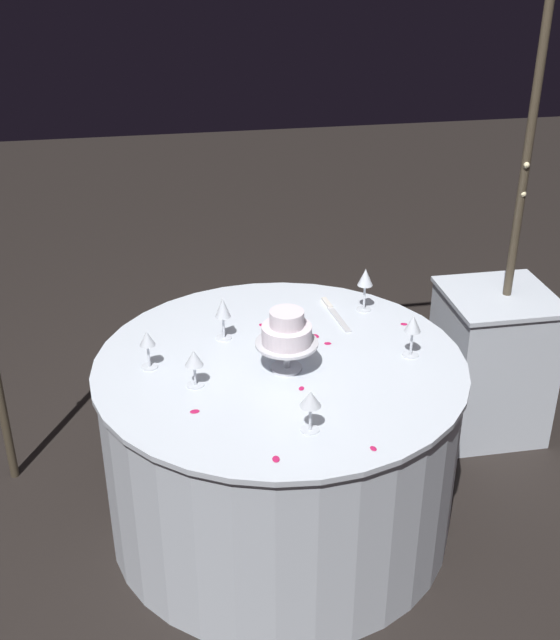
# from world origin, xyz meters

# --- Properties ---
(ground_plane) EXTENTS (12.00, 12.00, 0.00)m
(ground_plane) POSITION_xyz_m (0.00, 0.00, 0.00)
(ground_plane) COLOR black
(decorative_arch) EXTENTS (2.19, 0.06, 2.25)m
(decorative_arch) POSITION_xyz_m (0.00, 0.46, 1.48)
(decorative_arch) COLOR #473D2D
(decorative_arch) RESTS_ON ground
(main_table) EXTENTS (1.34, 1.34, 0.72)m
(main_table) POSITION_xyz_m (0.00, 0.00, 0.36)
(main_table) COLOR silver
(main_table) RESTS_ON ground
(side_table) EXTENTS (0.46, 0.46, 0.68)m
(side_table) POSITION_xyz_m (1.04, 0.46, 0.34)
(side_table) COLOR silver
(side_table) RESTS_ON ground
(tiered_cake) EXTENTS (0.22, 0.22, 0.23)m
(tiered_cake) POSITION_xyz_m (0.01, -0.05, 0.86)
(tiered_cake) COLOR silver
(tiered_cake) RESTS_ON main_table
(wine_glass_0) EXTENTS (0.06, 0.06, 0.16)m
(wine_glass_0) POSITION_xyz_m (0.47, -0.04, 0.84)
(wine_glass_0) COLOR silver
(wine_glass_0) RESTS_ON main_table
(wine_glass_1) EXTENTS (0.06, 0.06, 0.17)m
(wine_glass_1) POSITION_xyz_m (-0.18, 0.21, 0.84)
(wine_glass_1) COLOR silver
(wine_glass_1) RESTS_ON main_table
(wine_glass_2) EXTENTS (0.06, 0.06, 0.14)m
(wine_glass_2) POSITION_xyz_m (-0.31, -0.10, 0.82)
(wine_glass_2) COLOR silver
(wine_glass_2) RESTS_ON main_table
(wine_glass_3) EXTENTS (0.07, 0.07, 0.14)m
(wine_glass_3) POSITION_xyz_m (0.02, -0.43, 0.83)
(wine_glass_3) COLOR silver
(wine_glass_3) RESTS_ON main_table
(wine_glass_4) EXTENTS (0.06, 0.06, 0.18)m
(wine_glass_4) POSITION_xyz_m (0.40, 0.35, 0.86)
(wine_glass_4) COLOR silver
(wine_glass_4) RESTS_ON main_table
(wine_glass_5) EXTENTS (0.06, 0.06, 0.14)m
(wine_glass_5) POSITION_xyz_m (-0.46, 0.04, 0.83)
(wine_glass_5) COLOR silver
(wine_glass_5) RESTS_ON main_table
(cake_knife) EXTENTS (0.05, 0.30, 0.01)m
(cake_knife) POSITION_xyz_m (0.28, 0.34, 0.72)
(cake_knife) COLOR silver
(cake_knife) RESTS_ON main_table
(rose_petal_0) EXTENTS (0.03, 0.04, 0.00)m
(rose_petal_0) POSITION_xyz_m (-0.05, 0.11, 0.72)
(rose_petal_0) COLOR #C61951
(rose_petal_0) RESTS_ON main_table
(rose_petal_1) EXTENTS (0.03, 0.04, 0.00)m
(rose_petal_1) POSITION_xyz_m (0.17, 0.16, 0.72)
(rose_petal_1) COLOR #C61951
(rose_petal_1) RESTS_ON main_table
(rose_petal_2) EXTENTS (0.03, 0.03, 0.00)m
(rose_petal_2) POSITION_xyz_m (0.52, 0.19, 0.72)
(rose_petal_2) COLOR #C61951
(rose_petal_2) RESTS_ON main_table
(rose_petal_3) EXTENTS (0.03, 0.03, 0.00)m
(rose_petal_3) POSITION_xyz_m (-0.11, -0.55, 0.72)
(rose_petal_3) COLOR #C61951
(rose_petal_3) RESTS_ON main_table
(rose_petal_4) EXTENTS (0.03, 0.03, 0.00)m
(rose_petal_4) POSITION_xyz_m (0.04, -0.19, 0.72)
(rose_petal_4) COLOR #C61951
(rose_petal_4) RESTS_ON main_table
(rose_petal_5) EXTENTS (0.02, 0.03, 0.00)m
(rose_petal_5) POSITION_xyz_m (0.07, 0.23, 0.72)
(rose_petal_5) COLOR #C61951
(rose_petal_5) RESTS_ON main_table
(rose_petal_6) EXTENTS (0.03, 0.03, 0.00)m
(rose_petal_6) POSITION_xyz_m (-0.33, -0.26, 0.72)
(rose_petal_6) COLOR #C61951
(rose_petal_6) RESTS_ON main_table
(rose_petal_7) EXTENTS (0.04, 0.03, 0.00)m
(rose_petal_7) POSITION_xyz_m (-0.03, 0.10, 0.72)
(rose_petal_7) COLOR #C61951
(rose_petal_7) RESTS_ON main_table
(rose_petal_8) EXTENTS (0.02, 0.03, 0.00)m
(rose_petal_8) POSITION_xyz_m (0.19, -0.55, 0.72)
(rose_petal_8) COLOR #C61951
(rose_petal_8) RESTS_ON main_table
(rose_petal_9) EXTENTS (0.03, 0.02, 0.00)m
(rose_petal_9) POSITION_xyz_m (0.20, 0.10, 0.72)
(rose_petal_9) COLOR #C61951
(rose_petal_9) RESTS_ON main_table
(rose_petal_10) EXTENTS (0.04, 0.03, 0.00)m
(rose_petal_10) POSITION_xyz_m (-0.02, 0.28, 0.72)
(rose_petal_10) COLOR #C61951
(rose_petal_10) RESTS_ON main_table
(rose_petal_11) EXTENTS (0.04, 0.03, 0.00)m
(rose_petal_11) POSITION_xyz_m (0.05, 0.31, 0.72)
(rose_petal_11) COLOR #C61951
(rose_petal_11) RESTS_ON main_table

